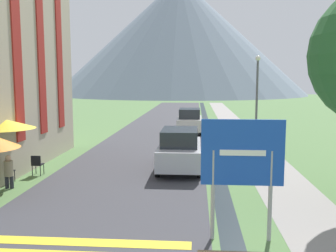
{
  "coord_description": "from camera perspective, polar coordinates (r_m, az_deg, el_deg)",
  "views": [
    {
      "loc": [
        0.3,
        -4.82,
        3.92
      ],
      "look_at": [
        -0.82,
        10.0,
        2.08
      ],
      "focal_mm": 40.0,
      "sensor_mm": 36.0,
      "label": 1
    }
  ],
  "objects": [
    {
      "name": "ground_plane",
      "position": [
        25.13,
        3.61,
        -1.95
      ],
      "size": [
        160.0,
        160.0,
        0.0
      ],
      "primitive_type": "plane",
      "color": "#517542"
    },
    {
      "name": "road",
      "position": [
        35.15,
        -0.25,
        0.64
      ],
      "size": [
        6.4,
        60.0,
        0.01
      ],
      "color": "#38383D",
      "rests_on": "ground_plane"
    },
    {
      "name": "footpath",
      "position": [
        35.19,
        9.7,
        0.55
      ],
      "size": [
        2.2,
        60.0,
        0.01
      ],
      "color": "gray",
      "rests_on": "ground_plane"
    },
    {
      "name": "drainage_channel",
      "position": [
        35.05,
        5.79,
        0.59
      ],
      "size": [
        0.6,
        60.0,
        0.0
      ],
      "color": "black",
      "rests_on": "ground_plane"
    },
    {
      "name": "mountain_distant",
      "position": [
        104.77,
        1.72,
        13.43
      ],
      "size": [
        67.56,
        67.56,
        31.18
      ],
      "color": "slate",
      "rests_on": "ground_plane"
    },
    {
      "name": "road_sign",
      "position": [
        9.2,
        11.25,
        -5.41
      ],
      "size": [
        1.99,
        0.11,
        2.99
      ],
      "color": "#9E9EA3",
      "rests_on": "ground_plane"
    },
    {
      "name": "parked_car_near",
      "position": [
        16.36,
        1.82,
        -3.56
      ],
      "size": [
        1.89,
        4.24,
        1.82
      ],
      "color": "#B2B2B7",
      "rests_on": "ground_plane"
    },
    {
      "name": "parked_car_far",
      "position": [
        27.77,
        3.32,
        0.8
      ],
      "size": [
        1.86,
        4.0,
        1.82
      ],
      "color": "silver",
      "rests_on": "ground_plane"
    },
    {
      "name": "cafe_chair_middle",
      "position": [
        15.55,
        -23.36,
        -6.19
      ],
      "size": [
        0.4,
        0.4,
        0.85
      ],
      "rotation": [
        0.0,
        0.0,
        0.47
      ],
      "color": "black",
      "rests_on": "ground_plane"
    },
    {
      "name": "cafe_chair_far_left",
      "position": [
        16.34,
        -19.34,
        -5.39
      ],
      "size": [
        0.4,
        0.4,
        0.85
      ],
      "rotation": [
        0.0,
        0.0,
        -0.05
      ],
      "color": "black",
      "rests_on": "ground_plane"
    },
    {
      "name": "cafe_umbrella_middle_yellow",
      "position": [
        15.36,
        -23.59,
        0.27
      ],
      "size": [
        2.24,
        2.24,
        2.45
      ],
      "color": "#B7B2A8",
      "rests_on": "ground_plane"
    },
    {
      "name": "person_seated_near",
      "position": [
        14.79,
        -23.11,
        -6.19
      ],
      "size": [
        0.32,
        0.32,
        1.23
      ],
      "color": "#282833",
      "rests_on": "ground_plane"
    },
    {
      "name": "streetlamp",
      "position": [
        21.04,
        13.39,
        4.59
      ],
      "size": [
        0.28,
        0.28,
        5.22
      ],
      "color": "#515156",
      "rests_on": "ground_plane"
    }
  ]
}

